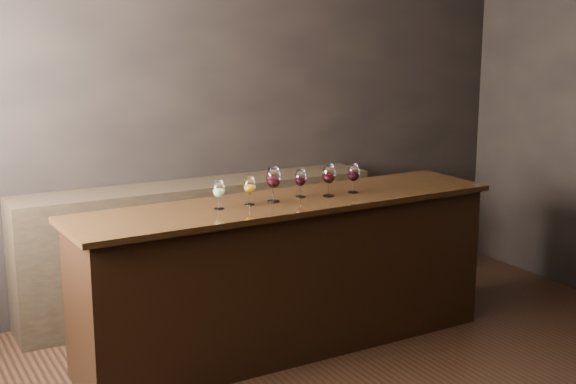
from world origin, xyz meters
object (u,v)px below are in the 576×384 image
glass_amber (250,186)px  glass_red_d (353,174)px  bar_counter (288,277)px  glass_white (219,190)px  glass_red_a (273,179)px  glass_red_b (301,179)px  back_bar_shelf (200,247)px  glass_red_c (329,175)px

glass_amber → glass_red_d: bearing=-0.7°
bar_counter → glass_white: glass_white is taller
glass_red_a → glass_white: bearing=-177.2°
glass_red_d → glass_red_b: bearing=172.5°
bar_counter → glass_red_a: 0.67m
back_bar_shelf → glass_white: glass_white is taller
glass_white → glass_amber: size_ratio=1.00×
back_bar_shelf → glass_red_a: 1.14m
glass_white → glass_red_c: (0.76, -0.01, 0.02)m
glass_red_a → glass_red_c: 0.39m
back_bar_shelf → glass_white: 1.16m
glass_red_b → glass_red_a: bearing=-170.9°
glass_amber → glass_red_d: size_ratio=0.92×
glass_white → glass_red_a: (0.38, 0.02, 0.03)m
glass_red_a → glass_red_d: 0.58m
bar_counter → glass_red_a: (-0.10, -0.00, 0.66)m
glass_red_b → glass_amber: bearing=-174.1°
back_bar_shelf → glass_red_d: size_ratio=14.11×
bar_counter → glass_red_c: 0.71m
glass_red_b → glass_red_d: (0.37, -0.05, 0.01)m
glass_red_c → glass_red_d: glass_red_c is taller
back_bar_shelf → glass_white: size_ratio=15.35×
glass_red_a → glass_red_b: 0.22m
back_bar_shelf → bar_counter: bearing=-76.0°
glass_red_c → back_bar_shelf: bearing=118.4°
bar_counter → glass_amber: 0.69m
glass_amber → bar_counter: bearing=1.4°
bar_counter → back_bar_shelf: bar_counter is taller
glass_amber → glass_red_a: glass_red_a is taller
back_bar_shelf → glass_red_c: size_ratio=12.93×
bar_counter → glass_red_b: bearing=14.1°
glass_amber → glass_red_c: glass_red_c is taller
bar_counter → glass_red_a: bearing=178.4°
back_bar_shelf → glass_red_c: bearing=-61.6°
bar_counter → glass_red_b: 0.65m
bar_counter → glass_red_d: size_ratio=14.53×
back_bar_shelf → glass_red_a: bearing=-82.0°
glass_amber → glass_red_c: (0.55, -0.02, 0.02)m
back_bar_shelf → glass_red_d: 1.34m
glass_red_a → glass_amber: bearing=-178.2°
bar_counter → glass_white: bearing=-179.9°
glass_white → glass_red_b: size_ratio=0.97×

